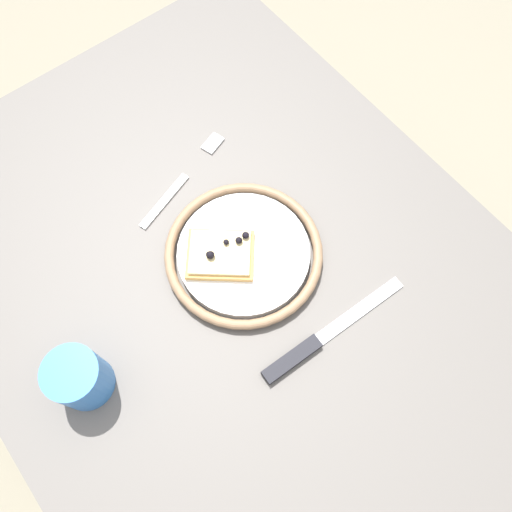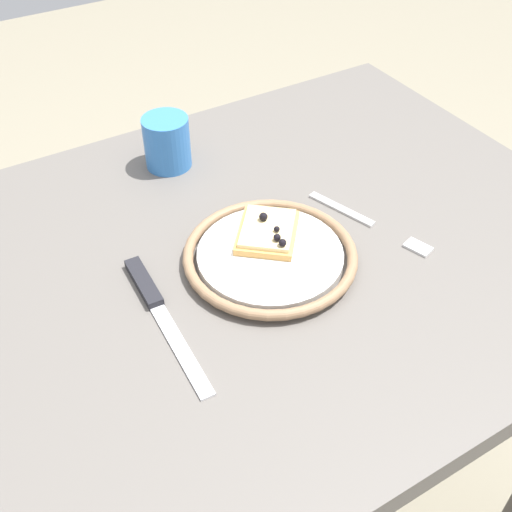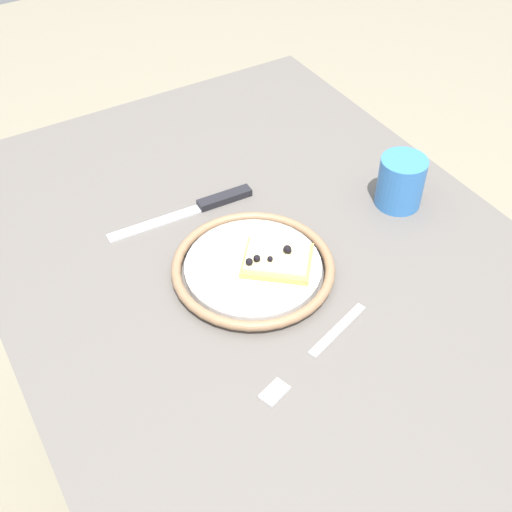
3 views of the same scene
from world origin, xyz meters
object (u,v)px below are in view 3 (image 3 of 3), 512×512
object	(u,v)px
dining_table	(265,302)
plate	(253,268)
cup	(402,183)
fork	(315,352)
knife	(206,205)
pizza_slice_near	(275,260)

from	to	relation	value
dining_table	plate	xyz separation A→B (m)	(-0.02, 0.03, 0.11)
plate	cup	distance (m)	0.28
plate	fork	world-z (taller)	plate
dining_table	knife	xyz separation A→B (m)	(0.15, 0.02, 0.10)
plate	knife	world-z (taller)	plate
knife	fork	distance (m)	0.33
plate	fork	xyz separation A→B (m)	(-0.16, 0.01, -0.01)
dining_table	plate	bearing A→B (deg)	119.73
dining_table	fork	distance (m)	0.21
plate	fork	distance (m)	0.16
plate	knife	distance (m)	0.16
pizza_slice_near	cup	world-z (taller)	cup
plate	dining_table	bearing A→B (deg)	-60.27
fork	plate	bearing A→B (deg)	-1.88
fork	cup	bearing A→B (deg)	-58.01
fork	cup	xyz separation A→B (m)	(0.18, -0.28, 0.04)
pizza_slice_near	fork	distance (m)	0.15
dining_table	pizza_slice_near	distance (m)	0.13
dining_table	pizza_slice_near	size ratio (longest dim) A/B	8.20
cup	pizza_slice_near	bearing A→B (deg)	96.54
pizza_slice_near	cup	size ratio (longest dim) A/B	1.48
pizza_slice_near	dining_table	bearing A→B (deg)	-7.43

